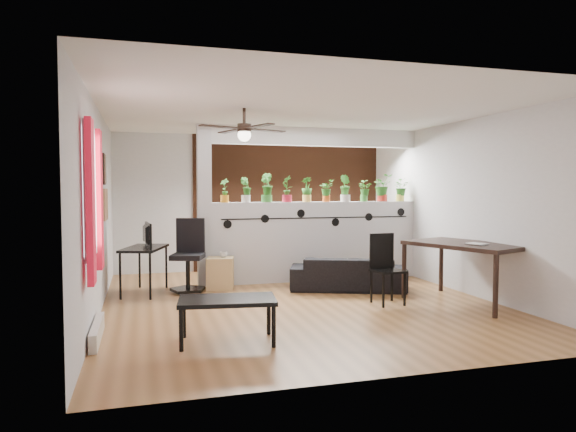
% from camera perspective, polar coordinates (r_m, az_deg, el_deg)
% --- Properties ---
extents(room_shell, '(6.30, 7.10, 2.90)m').
position_cam_1_polar(room_shell, '(7.11, 1.04, 0.85)').
color(room_shell, brown).
rests_on(room_shell, ground).
extents(partition_wall, '(3.60, 0.18, 1.35)m').
position_cam_1_polar(partition_wall, '(8.82, 3.18, -2.80)').
color(partition_wall, '#BCBCC1').
rests_on(partition_wall, ground).
extents(ceiling_header, '(3.60, 0.18, 0.30)m').
position_cam_1_polar(ceiling_header, '(8.82, 3.22, 8.75)').
color(ceiling_header, silver).
rests_on(ceiling_header, room_shell).
extents(pier_column, '(0.22, 0.20, 2.60)m').
position_cam_1_polar(pier_column, '(8.36, -9.29, 1.14)').
color(pier_column, '#BCBCC1').
rests_on(pier_column, ground).
extents(brick_panel, '(3.90, 0.05, 2.60)m').
position_cam_1_polar(brick_panel, '(10.18, 0.50, 1.51)').
color(brick_panel, '#A4532F').
rests_on(brick_panel, ground).
extents(vine_decal, '(3.31, 0.01, 0.30)m').
position_cam_1_polar(vine_decal, '(8.70, 3.40, -0.21)').
color(vine_decal, black).
rests_on(vine_decal, partition_wall).
extents(window_assembly, '(0.09, 1.30, 1.55)m').
position_cam_1_polar(window_assembly, '(5.62, -20.90, 2.20)').
color(window_assembly, white).
rests_on(window_assembly, room_shell).
extents(baseboard_heater, '(0.08, 1.00, 0.18)m').
position_cam_1_polar(baseboard_heater, '(5.81, -20.47, -11.93)').
color(baseboard_heater, silver).
rests_on(baseboard_heater, ground).
extents(corkboard, '(0.03, 0.60, 0.45)m').
position_cam_1_polar(corkboard, '(7.77, -19.62, 1.23)').
color(corkboard, '#8B6243').
rests_on(corkboard, room_shell).
extents(framed_art, '(0.03, 0.34, 0.44)m').
position_cam_1_polar(framed_art, '(7.72, -19.73, 4.93)').
color(framed_art, '#8C7259').
rests_on(framed_art, room_shell).
extents(ceiling_fan, '(1.19, 1.19, 0.43)m').
position_cam_1_polar(ceiling_fan, '(6.66, -4.88, 9.43)').
color(ceiling_fan, black).
rests_on(ceiling_fan, room_shell).
extents(potted_plant_0, '(0.24, 0.25, 0.39)m').
position_cam_1_polar(potted_plant_0, '(8.40, -7.06, 2.92)').
color(potted_plant_0, orange).
rests_on(potted_plant_0, partition_wall).
extents(potted_plant_1, '(0.25, 0.23, 0.42)m').
position_cam_1_polar(potted_plant_1, '(8.46, -4.71, 3.02)').
color(potted_plant_1, silver).
rests_on(potted_plant_1, partition_wall).
extents(potted_plant_2, '(0.30, 0.32, 0.48)m').
position_cam_1_polar(potted_plant_2, '(8.53, -2.39, 3.26)').
color(potted_plant_2, '#348430').
rests_on(potted_plant_2, partition_wall).
extents(potted_plant_3, '(0.30, 0.29, 0.45)m').
position_cam_1_polar(potted_plant_3, '(8.62, -0.11, 3.15)').
color(potted_plant_3, '#BA1D33').
rests_on(potted_plant_3, partition_wall).
extents(potted_plant_4, '(0.25, 0.22, 0.42)m').
position_cam_1_polar(potted_plant_4, '(8.72, 2.11, 3.05)').
color(potted_plant_4, '#EBBF52').
rests_on(potted_plant_4, partition_wall).
extents(potted_plant_5, '(0.23, 0.22, 0.38)m').
position_cam_1_polar(potted_plant_5, '(8.84, 4.28, 2.90)').
color(potted_plant_5, '#D75719').
rests_on(potted_plant_5, partition_wall).
extents(potted_plant_6, '(0.21, 0.26, 0.47)m').
position_cam_1_polar(potted_plant_6, '(8.96, 6.39, 3.17)').
color(potted_plant_6, silver).
rests_on(potted_plant_6, partition_wall).
extents(potted_plant_7, '(0.23, 0.23, 0.38)m').
position_cam_1_polar(potted_plant_7, '(9.10, 8.44, 2.87)').
color(potted_plant_7, '#3B8E33').
rests_on(potted_plant_7, partition_wall).
extents(potted_plant_8, '(0.26, 0.22, 0.48)m').
position_cam_1_polar(potted_plant_8, '(9.25, 10.43, 3.18)').
color(potted_plant_8, red).
rests_on(potted_plant_8, partition_wall).
extents(potted_plant_9, '(0.22, 0.25, 0.41)m').
position_cam_1_polar(potted_plant_9, '(9.41, 12.35, 2.95)').
color(potted_plant_9, '#E7DC51').
rests_on(potted_plant_9, partition_wall).
extents(sofa, '(1.81, 1.22, 0.49)m').
position_cam_1_polar(sofa, '(8.10, 6.66, -6.40)').
color(sofa, black).
rests_on(sofa, ground).
extents(cube_shelf, '(0.48, 0.45, 0.50)m').
position_cam_1_polar(cube_shelf, '(8.15, -7.53, -6.32)').
color(cube_shelf, tan).
rests_on(cube_shelf, ground).
extents(cup, '(0.14, 0.14, 0.09)m').
position_cam_1_polar(cup, '(8.11, -7.19, -4.25)').
color(cup, gray).
rests_on(cup, cube_shelf).
extents(computer_desk, '(0.77, 1.07, 0.70)m').
position_cam_1_polar(computer_desk, '(8.00, -15.68, -3.81)').
color(computer_desk, black).
rests_on(computer_desk, ground).
extents(monitor, '(0.35, 0.09, 0.20)m').
position_cam_1_polar(monitor, '(8.13, -15.70, -2.53)').
color(monitor, black).
rests_on(monitor, computer_desk).
extents(office_chair, '(0.58, 0.59, 1.10)m').
position_cam_1_polar(office_chair, '(8.00, -10.97, -4.83)').
color(office_chair, black).
rests_on(office_chair, ground).
extents(dining_table, '(1.39, 1.75, 0.83)m').
position_cam_1_polar(dining_table, '(7.45, 19.14, -3.51)').
color(dining_table, black).
rests_on(dining_table, ground).
extents(book, '(0.25, 0.29, 0.02)m').
position_cam_1_polar(book, '(7.14, 19.87, -2.99)').
color(book, gray).
rests_on(book, dining_table).
extents(folding_chair, '(0.41, 0.41, 0.96)m').
position_cam_1_polar(folding_chair, '(7.19, 10.69, -5.06)').
color(folding_chair, black).
rests_on(folding_chair, ground).
extents(coffee_table, '(1.04, 0.67, 0.46)m').
position_cam_1_polar(coffee_table, '(5.34, -6.76, -9.57)').
color(coffee_table, black).
rests_on(coffee_table, ground).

